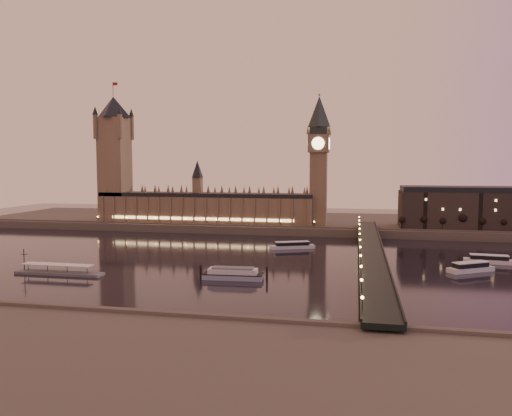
{
  "coord_description": "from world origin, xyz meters",
  "views": [
    {
      "loc": [
        83.67,
        -275.2,
        55.15
      ],
      "look_at": [
        20.95,
        35.0,
        27.11
      ],
      "focal_mm": 35.0,
      "sensor_mm": 36.0,
      "label": 1
    }
  ],
  "objects_px": {
    "cruise_boat_b": "(489,259)",
    "pontoon_pier": "(59,272)",
    "cruise_boat_a": "(292,245)",
    "moored_barge": "(233,274)"
  },
  "relations": [
    {
      "from": "pontoon_pier",
      "to": "cruise_boat_b",
      "type": "bearing_deg",
      "value": 18.41
    },
    {
      "from": "cruise_boat_a",
      "to": "cruise_boat_b",
      "type": "bearing_deg",
      "value": -35.78
    },
    {
      "from": "cruise_boat_b",
      "to": "pontoon_pier",
      "type": "bearing_deg",
      "value": -156.03
    },
    {
      "from": "cruise_boat_b",
      "to": "pontoon_pier",
      "type": "height_order",
      "value": "pontoon_pier"
    },
    {
      "from": "moored_barge",
      "to": "cruise_boat_b",
      "type": "bearing_deg",
      "value": 23.55
    },
    {
      "from": "cruise_boat_a",
      "to": "pontoon_pier",
      "type": "bearing_deg",
      "value": -159.33
    },
    {
      "from": "cruise_boat_a",
      "to": "cruise_boat_b",
      "type": "relative_size",
      "value": 1.11
    },
    {
      "from": "cruise_boat_a",
      "to": "pontoon_pier",
      "type": "relative_size",
      "value": 0.65
    },
    {
      "from": "cruise_boat_b",
      "to": "pontoon_pier",
      "type": "xyz_separation_m",
      "value": [
        -218.5,
        -72.72,
        -0.8
      ]
    },
    {
      "from": "cruise_boat_a",
      "to": "moored_barge",
      "type": "xyz_separation_m",
      "value": [
        -16.84,
        -91.93,
        0.52
      ]
    }
  ]
}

